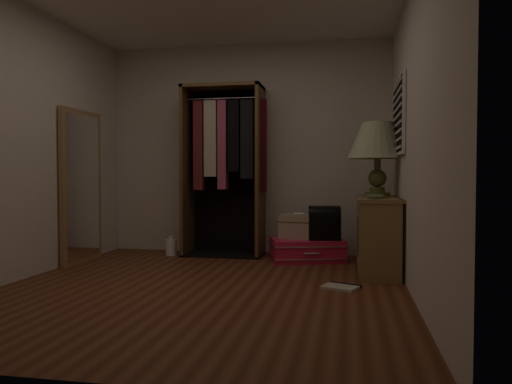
# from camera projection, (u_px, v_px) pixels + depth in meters

# --- Properties ---
(ground) EXTENTS (4.00, 4.00, 0.00)m
(ground) POSITION_uv_depth(u_px,v_px,m) (202.00, 288.00, 4.32)
(ground) COLOR #5C2E1A
(ground) RESTS_ON ground
(room_walls) EXTENTS (3.52, 4.02, 2.60)m
(room_walls) POSITION_uv_depth(u_px,v_px,m) (211.00, 114.00, 4.30)
(room_walls) COLOR beige
(room_walls) RESTS_ON ground
(console_bookshelf) EXTENTS (0.42, 1.12, 0.75)m
(console_bookshelf) POSITION_uv_depth(u_px,v_px,m) (377.00, 233.00, 5.05)
(console_bookshelf) COLOR olive
(console_bookshelf) RESTS_ON ground
(open_wardrobe) EXTENTS (1.00, 0.50, 2.05)m
(open_wardrobe) POSITION_uv_depth(u_px,v_px,m) (226.00, 156.00, 6.06)
(open_wardrobe) COLOR brown
(open_wardrobe) RESTS_ON ground
(floor_mirror) EXTENTS (0.06, 0.80, 1.70)m
(floor_mirror) POSITION_uv_depth(u_px,v_px,m) (81.00, 186.00, 5.59)
(floor_mirror) COLOR #A37B4F
(floor_mirror) RESTS_ON ground
(pink_suitcase) EXTENTS (0.94, 0.79, 0.25)m
(pink_suitcase) POSITION_uv_depth(u_px,v_px,m) (307.00, 249.00, 5.69)
(pink_suitcase) COLOR #E51C4E
(pink_suitcase) RESTS_ON ground
(train_case) EXTENTS (0.46, 0.36, 0.30)m
(train_case) POSITION_uv_depth(u_px,v_px,m) (299.00, 226.00, 5.71)
(train_case) COLOR tan
(train_case) RESTS_ON pink_suitcase
(black_bag) EXTENTS (0.38, 0.27, 0.38)m
(black_bag) POSITION_uv_depth(u_px,v_px,m) (324.00, 222.00, 5.59)
(black_bag) COLOR black
(black_bag) RESTS_ON pink_suitcase
(table_lamp) EXTENTS (0.78, 0.78, 0.78)m
(table_lamp) POSITION_uv_depth(u_px,v_px,m) (378.00, 142.00, 5.20)
(table_lamp) COLOR #515B2C
(table_lamp) RESTS_ON console_bookshelf
(brass_tray) EXTENTS (0.28, 0.28, 0.01)m
(brass_tray) POSITION_uv_depth(u_px,v_px,m) (379.00, 198.00, 4.87)
(brass_tray) COLOR #AE8142
(brass_tray) RESTS_ON console_bookshelf
(ceramic_bowl) EXTENTS (0.19, 0.19, 0.04)m
(ceramic_bowl) POSITION_uv_depth(u_px,v_px,m) (375.00, 197.00, 4.72)
(ceramic_bowl) COLOR #99B89B
(ceramic_bowl) RESTS_ON console_bookshelf
(white_jug) EXTENTS (0.14, 0.14, 0.24)m
(white_jug) POSITION_uv_depth(u_px,v_px,m) (171.00, 247.00, 6.05)
(white_jug) COLOR white
(white_jug) RESTS_ON ground
(floor_book) EXTENTS (0.36, 0.33, 0.03)m
(floor_book) POSITION_uv_depth(u_px,v_px,m) (341.00, 287.00, 4.30)
(floor_book) COLOR beige
(floor_book) RESTS_ON ground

